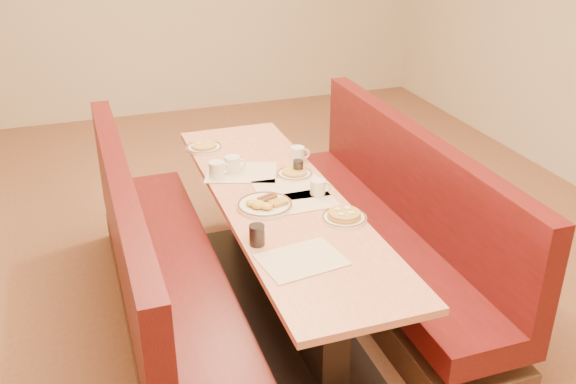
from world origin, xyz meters
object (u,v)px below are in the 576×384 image
object	(u,v)px
diner_table	(281,254)
soda_tumbler_mid	(298,167)
coffee_mug_a	(318,187)
coffee_mug_b	(217,169)
coffee_mug_c	(298,154)
booth_right	(389,236)
soda_tumbler_near	(257,235)
eggs_plate	(265,205)
pancake_plate	(344,216)
booth_left	(160,277)
coffee_mug_d	(233,164)

from	to	relation	value
diner_table	soda_tumbler_mid	bearing A→B (deg)	53.96
coffee_mug_a	coffee_mug_b	distance (m)	0.67
coffee_mug_c	soda_tumbler_mid	world-z (taller)	coffee_mug_c
booth_right	soda_tumbler_mid	bearing A→B (deg)	150.08
diner_table	soda_tumbler_near	xyz separation A→B (m)	(-0.28, -0.46, 0.43)
eggs_plate	coffee_mug_c	bearing A→B (deg)	54.22
diner_table	coffee_mug_c	xyz separation A→B (m)	(0.28, 0.48, 0.43)
pancake_plate	soda_tumbler_mid	bearing A→B (deg)	92.38
booth_right	eggs_plate	world-z (taller)	booth_right
pancake_plate	coffee_mug_b	bearing A→B (deg)	124.01
booth_right	soda_tumbler_mid	size ratio (longest dim) A/B	28.03
booth_left	soda_tumbler_mid	size ratio (longest dim) A/B	28.03
coffee_mug_b	coffee_mug_c	size ratio (longest dim) A/B	1.03
coffee_mug_c	soda_tumbler_near	world-z (taller)	soda_tumbler_near
booth_right	coffee_mug_a	xyz separation A→B (m)	(-0.51, -0.03, 0.44)
pancake_plate	coffee_mug_a	size ratio (longest dim) A/B	1.98
soda_tumbler_mid	coffee_mug_a	bearing A→B (deg)	-88.80
diner_table	coffee_mug_b	xyz separation A→B (m)	(-0.28, 0.41, 0.43)
booth_right	diner_table	bearing A→B (deg)	180.00
booth_right	coffee_mug_d	xyz separation A→B (m)	(-0.89, 0.46, 0.44)
diner_table	coffee_mug_a	world-z (taller)	coffee_mug_a
booth_left	coffee_mug_b	size ratio (longest dim) A/B	18.63
booth_right	coffee_mug_b	world-z (taller)	booth_right
booth_right	coffee_mug_c	xyz separation A→B (m)	(-0.45, 0.48, 0.44)
diner_table	coffee_mug_b	size ratio (longest dim) A/B	18.63
pancake_plate	coffee_mug_c	distance (m)	0.84
coffee_mug_b	soda_tumbler_mid	xyz separation A→B (m)	(0.49, -0.11, -0.01)
coffee_mug_a	soda_tumbler_near	world-z (taller)	soda_tumbler_near
coffee_mug_c	soda_tumbler_mid	bearing A→B (deg)	-101.19
coffee_mug_b	eggs_plate	bearing A→B (deg)	-80.16
booth_right	pancake_plate	xyz separation A→B (m)	(-0.49, -0.36, 0.41)
eggs_plate	soda_tumbler_near	size ratio (longest dim) A/B	2.89
booth_right	pancake_plate	bearing A→B (deg)	-143.58
diner_table	coffee_mug_a	size ratio (longest dim) A/B	20.00
booth_left	booth_right	world-z (taller)	same
pancake_plate	coffee_mug_b	world-z (taller)	coffee_mug_b
coffee_mug_a	coffee_mug_c	world-z (taller)	coffee_mug_c
diner_table	soda_tumbler_near	bearing A→B (deg)	-121.28
diner_table	coffee_mug_a	distance (m)	0.48
soda_tumbler_near	coffee_mug_d	bearing A→B (deg)	82.66
coffee_mug_d	pancake_plate	bearing A→B (deg)	-47.35
eggs_plate	coffee_mug_c	xyz separation A→B (m)	(0.41, 0.56, 0.03)
booth_right	coffee_mug_a	distance (m)	0.67
booth_right	coffee_mug_c	world-z (taller)	booth_right
eggs_plate	soda_tumbler_near	distance (m)	0.41
booth_right	eggs_plate	xyz separation A→B (m)	(-0.86, -0.08, 0.41)
pancake_plate	coffee_mug_c	xyz separation A→B (m)	(0.04, 0.84, 0.03)
booth_right	eggs_plate	bearing A→B (deg)	-174.44
soda_tumbler_near	soda_tumbler_mid	bearing A→B (deg)	56.79
eggs_plate	soda_tumbler_near	world-z (taller)	soda_tumbler_near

